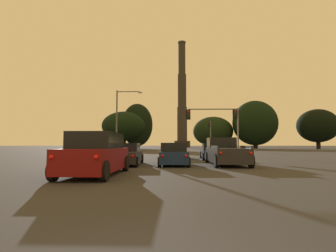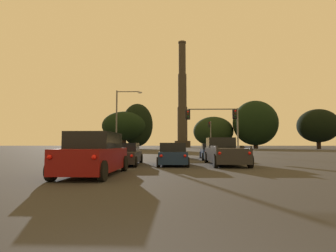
% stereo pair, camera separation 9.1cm
% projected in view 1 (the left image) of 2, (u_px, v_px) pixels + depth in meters
% --- Properties ---
extents(hatchback_center_lane_second, '(2.03, 4.15, 1.44)m').
position_uv_depth(hatchback_center_lane_second, '(173.00, 155.00, 16.82)').
color(hatchback_center_lane_second, navy).
rests_on(hatchback_center_lane_second, ground_plane).
extents(hatchback_center_lane_front, '(1.93, 4.12, 1.44)m').
position_uv_depth(hatchback_center_lane_front, '(177.00, 152.00, 24.89)').
color(hatchback_center_lane_front, '#4C4F54').
rests_on(hatchback_center_lane_front, ground_plane).
extents(suv_left_lane_third, '(2.15, 4.93, 1.86)m').
position_uv_depth(suv_left_lane_third, '(96.00, 154.00, 11.42)').
color(suv_left_lane_third, maroon).
rests_on(suv_left_lane_third, ground_plane).
extents(sedan_left_lane_second, '(2.16, 4.77, 1.43)m').
position_uv_depth(sedan_left_lane_second, '(126.00, 155.00, 17.23)').
color(sedan_left_lane_second, '#232328').
rests_on(sedan_left_lane_second, ground_plane).
extents(sedan_right_lane_front, '(2.17, 4.77, 1.43)m').
position_uv_depth(sedan_right_lane_front, '(212.00, 152.00, 23.74)').
color(sedan_right_lane_front, navy).
rests_on(sedan_right_lane_front, ground_plane).
extents(pickup_truck_right_lane_second, '(2.19, 5.51, 1.82)m').
position_uv_depth(pickup_truck_right_lane_second, '(225.00, 152.00, 17.40)').
color(pickup_truck_right_lane_second, '#232328').
rests_on(pickup_truck_right_lane_second, ground_plane).
extents(traffic_light_far_right, '(0.78, 0.50, 6.44)m').
position_uv_depth(traffic_light_far_right, '(210.00, 131.00, 57.54)').
color(traffic_light_far_right, slate).
rests_on(traffic_light_far_right, ground_plane).
extents(traffic_light_overhead_right, '(6.47, 0.50, 5.72)m').
position_uv_depth(traffic_light_overhead_right, '(220.00, 119.00, 31.65)').
color(traffic_light_overhead_right, slate).
rests_on(traffic_light_overhead_right, ground_plane).
extents(street_lamp, '(3.60, 0.36, 8.72)m').
position_uv_depth(street_lamp, '(121.00, 115.00, 35.67)').
color(street_lamp, '#56565B').
rests_on(street_lamp, ground_plane).
extents(smokestack, '(7.42, 7.42, 50.42)m').
position_uv_depth(smokestack, '(182.00, 105.00, 123.19)').
color(smokestack, '#2B2722').
rests_on(smokestack, ground_plane).
extents(treeline_right_mid, '(12.96, 11.67, 11.06)m').
position_uv_depth(treeline_right_mid, '(124.00, 126.00, 77.19)').
color(treeline_right_mid, black).
rests_on(treeline_right_mid, ground_plane).
extents(treeline_center_left, '(11.62, 10.46, 11.69)m').
position_uv_depth(treeline_center_left, '(318.00, 126.00, 76.47)').
color(treeline_center_left, black).
rests_on(treeline_center_left, ground_plane).
extents(treeline_left_mid, '(13.09, 11.78, 10.49)m').
position_uv_depth(treeline_left_mid, '(213.00, 131.00, 86.06)').
color(treeline_left_mid, black).
rests_on(treeline_left_mid, ground_plane).
extents(treeline_far_left, '(13.95, 12.55, 15.14)m').
position_uv_depth(treeline_far_left, '(255.00, 123.00, 82.43)').
color(treeline_far_left, black).
rests_on(treeline_far_left, ground_plane).
extents(treeline_far_right, '(9.39, 8.45, 13.77)m').
position_uv_depth(treeline_far_right, '(137.00, 125.00, 79.56)').
color(treeline_far_right, black).
rests_on(treeline_far_right, ground_plane).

